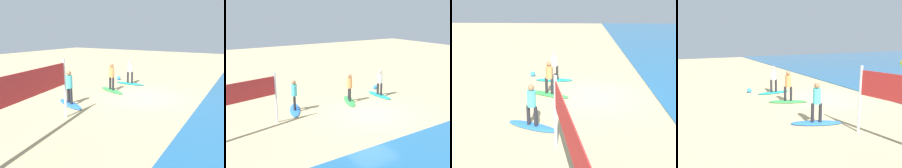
# 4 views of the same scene
# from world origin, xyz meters

# --- Properties ---
(ground_plane) EXTENTS (60.00, 60.00, 0.00)m
(ground_plane) POSITION_xyz_m (0.00, 0.00, 0.00)
(ground_plane) COLOR tan
(surfboard_teal) EXTENTS (0.59, 2.11, 0.09)m
(surfboard_teal) POSITION_xyz_m (-2.41, -2.12, 0.04)
(surfboard_teal) COLOR teal
(surfboard_teal) RESTS_ON ground
(surfer_teal) EXTENTS (0.32, 0.46, 1.64)m
(surfer_teal) POSITION_xyz_m (-2.41, -2.12, 1.04)
(surfer_teal) COLOR #232328
(surfer_teal) RESTS_ON surfboard_teal
(surfboard_green) EXTENTS (1.36, 2.15, 0.09)m
(surfboard_green) POSITION_xyz_m (-0.11, -2.20, 0.04)
(surfboard_green) COLOR green
(surfboard_green) RESTS_ON ground
(surfer_green) EXTENTS (0.32, 0.43, 1.64)m
(surfer_green) POSITION_xyz_m (-0.11, -2.20, 1.04)
(surfer_green) COLOR #232328
(surfer_green) RESTS_ON surfboard_green
(surfboard_blue) EXTENTS (1.32, 2.15, 0.09)m
(surfboard_blue) POSITION_xyz_m (3.31, -2.55, 0.04)
(surfboard_blue) COLOR blue
(surfboard_blue) RESTS_ON ground
(surfer_blue) EXTENTS (0.32, 0.44, 1.64)m
(surfer_blue) POSITION_xyz_m (3.31, -2.55, 1.04)
(surfer_blue) COLOR #232328
(surfer_blue) RESTS_ON surfboard_blue
(beach_ball) EXTENTS (0.31, 0.31, 0.31)m
(beach_ball) POSITION_xyz_m (-3.19, -3.48, 0.15)
(beach_ball) COLOR #338CE5
(beach_ball) RESTS_ON ground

